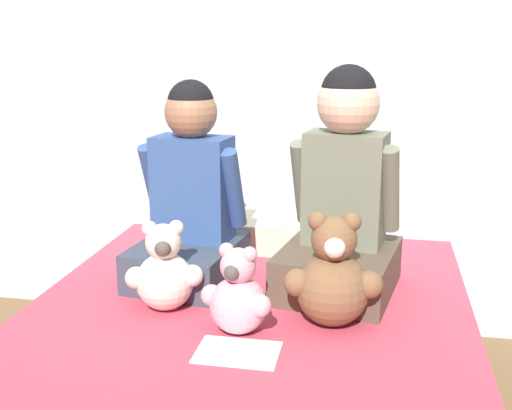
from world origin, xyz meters
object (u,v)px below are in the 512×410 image
object	(u,v)px
child_on_right	(343,201)
teddy_bear_between_children	(238,296)
pillow_at_headboard	(279,231)
sign_card	(238,352)
teddy_bear_held_by_left_child	(165,273)
teddy_bear_held_by_right_child	(333,278)
child_on_left	(190,202)

from	to	relation	value
child_on_right	teddy_bear_between_children	xyz separation A→B (m)	(-0.25, -0.37, -0.18)
pillow_at_headboard	sign_card	distance (m)	0.87
teddy_bear_held_by_left_child	pillow_at_headboard	size ratio (longest dim) A/B	0.58
teddy_bear_between_children	child_on_right	bearing A→B (deg)	72.92
sign_card	teddy_bear_held_by_left_child	bearing A→B (deg)	139.62
child_on_right	teddy_bear_between_children	size ratio (longest dim) A/B	2.81
teddy_bear_held_by_right_child	pillow_at_headboard	bearing A→B (deg)	104.74
child_on_left	teddy_bear_held_by_left_child	xyz separation A→B (m)	(-0.00, -0.26, -0.15)
teddy_bear_held_by_right_child	pillow_at_headboard	world-z (taller)	teddy_bear_held_by_right_child
child_on_right	pillow_at_headboard	size ratio (longest dim) A/B	1.52
child_on_left	teddy_bear_between_children	xyz separation A→B (m)	(0.24, -0.37, -0.15)
sign_card	teddy_bear_held_by_right_child	bearing A→B (deg)	44.53
pillow_at_headboard	child_on_left	bearing A→B (deg)	-121.15
pillow_at_headboard	child_on_right	bearing A→B (deg)	-56.22
teddy_bear_held_by_left_child	teddy_bear_held_by_right_child	bearing A→B (deg)	-17.85
pillow_at_headboard	sign_card	xyz separation A→B (m)	(0.03, -0.87, -0.05)
child_on_right	teddy_bear_held_by_left_child	distance (m)	0.58
teddy_bear_held_by_left_child	teddy_bear_held_by_right_child	world-z (taller)	teddy_bear_held_by_right_child
teddy_bear_held_by_right_child	pillow_at_headboard	distance (m)	0.71
teddy_bear_held_by_left_child	teddy_bear_between_children	xyz separation A→B (m)	(0.24, -0.11, -0.01)
pillow_at_headboard	sign_card	bearing A→B (deg)	-87.98
child_on_left	teddy_bear_between_children	distance (m)	0.47
child_on_left	sign_card	size ratio (longest dim) A/B	3.07
child_on_left	teddy_bear_held_by_right_child	xyz separation A→B (m)	(0.48, -0.27, -0.12)
child_on_right	child_on_left	bearing A→B (deg)	-170.16
child_on_left	pillow_at_headboard	xyz separation A→B (m)	(0.23, 0.38, -0.20)
child_on_right	pillow_at_headboard	xyz separation A→B (m)	(-0.26, 0.38, -0.23)
teddy_bear_held_by_right_child	pillow_at_headboard	xyz separation A→B (m)	(-0.25, 0.66, -0.08)
teddy_bear_held_by_right_child	sign_card	bearing A→B (deg)	-141.59
teddy_bear_held_by_left_child	teddy_bear_between_children	bearing A→B (deg)	-41.02
teddy_bear_held_by_left_child	teddy_bear_held_by_right_child	size ratio (longest dim) A/B	0.83
child_on_right	sign_card	size ratio (longest dim) A/B	3.31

